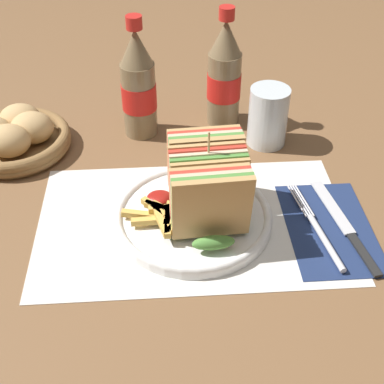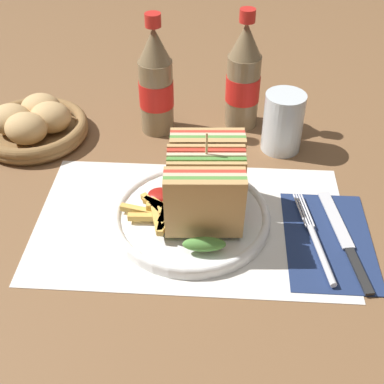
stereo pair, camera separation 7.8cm
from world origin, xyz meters
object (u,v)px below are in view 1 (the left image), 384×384
Objects in this scene: coke_bottle_far at (224,76)px; bread_basket at (14,137)px; knife at (345,226)px; plate_main at (193,216)px; fork at (320,233)px; coke_bottle_near at (138,86)px; club_sandwich at (208,184)px; glass_near at (268,117)px.

bread_basket is at bearing -169.31° from coke_bottle_far.
bread_basket reaches higher than knife.
plate_main is 1.20× the size of bread_basket.
bread_basket is at bearing 145.68° from knife.
coke_bottle_near is at bearing 121.56° from fork.
coke_bottle_far is at bearing 79.03° from club_sandwich.
glass_near is at bearing -48.15° from coke_bottle_far.
plate_main is at bearing 162.69° from knife.
glass_near is at bearing -0.90° from bread_basket.
plate_main is 0.18m from fork.
fork is 0.85× the size of coke_bottle_far.
bread_basket is (-0.22, -0.04, -0.07)m from coke_bottle_near.
knife is 0.42m from coke_bottle_near.
coke_bottle_far reaches higher than knife.
coke_bottle_far is at bearing 10.69° from bread_basket.
club_sandwich is 0.28m from coke_bottle_far.
knife is at bearing 11.20° from fork.
glass_near is (0.12, 0.20, -0.02)m from club_sandwich.
bread_basket is at bearing 142.40° from fork.
coke_bottle_near is at bearing 10.65° from bread_basket.
coke_bottle_far reaches higher than fork.
coke_bottle_near is at bearing -169.25° from coke_bottle_far.
bread_basket is at bearing 144.75° from plate_main.
club_sandwich reaches higher than knife.
coke_bottle_near reaches higher than bread_basket.
coke_bottle_near and coke_bottle_far have the same top height.
plate_main is at bearing -105.04° from coke_bottle_far.
fork is at bearing -81.89° from glass_near.
coke_bottle_near is 0.23m from glass_near.
club_sandwich is at bearing -68.71° from coke_bottle_near.
glass_near is at bearing 88.72° from fork.
coke_bottle_near is 0.15m from coke_bottle_far.
glass_near is 0.54× the size of bread_basket.
coke_bottle_near is (-0.25, 0.29, 0.08)m from fork.
fork is at bearing -15.58° from club_sandwich.
coke_bottle_far is at bearing 131.85° from glass_near.
coke_bottle_far is (-0.10, 0.32, 0.08)m from fork.
fork is at bearing -168.80° from knife.
plate_main is at bearing 156.29° from fork.
knife is 1.95× the size of glass_near.
club_sandwich is at bearing -100.97° from coke_bottle_far.
glass_near is (-0.08, 0.23, 0.05)m from knife.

